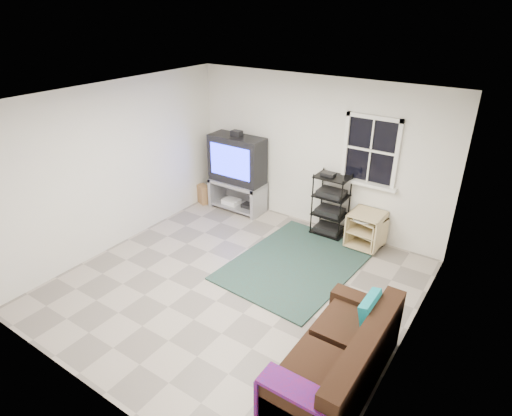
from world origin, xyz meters
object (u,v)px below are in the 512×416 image
Objects in this scene: side_table_right at (368,230)px; sofa at (339,360)px; av_rack at (330,209)px; tv_unit at (238,167)px; side_table_left at (367,228)px.

side_table_right is 2.94m from sofa.
av_rack reaches higher than sofa.
av_rack is (1.88, 0.06, -0.37)m from tv_unit.
av_rack is 0.61× the size of sofa.
av_rack is 2.02× the size of side_table_right.
side_table_left is 2.94m from sofa.
side_table_left is (0.67, -0.02, -0.15)m from av_rack.
tv_unit is at bearing -178.07° from av_rack.
tv_unit is at bearing -178.93° from side_table_left.
side_table_left is at bearing 1.07° from tv_unit.
tv_unit reaches higher than side_table_left.
tv_unit reaches higher than sofa.
tv_unit reaches higher than side_table_right.
tv_unit is 1.92m from av_rack.
side_table_right is at bearing 17.16° from side_table_left.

